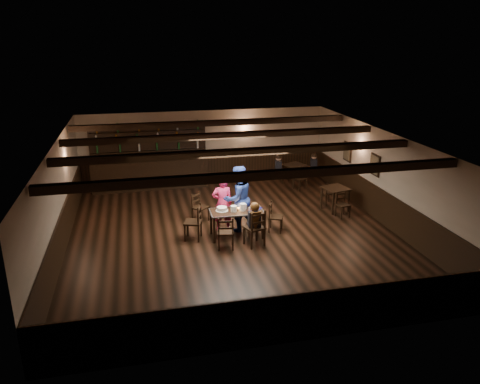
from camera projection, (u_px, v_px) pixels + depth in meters
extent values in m
plane|color=black|center=(233.00, 234.00, 13.12)|extent=(10.00, 10.00, 0.00)
cube|color=beige|center=(205.00, 147.00, 17.30)|extent=(9.00, 0.02, 2.70)
cube|color=beige|center=(293.00, 277.00, 8.07)|extent=(9.00, 0.02, 2.70)
cube|color=beige|center=(58.00, 201.00, 11.74)|extent=(0.02, 10.00, 2.70)
cube|color=beige|center=(384.00, 178.00, 13.63)|extent=(0.02, 10.00, 2.70)
cube|color=silver|center=(233.00, 139.00, 12.25)|extent=(9.00, 10.00, 0.02)
cube|color=black|center=(206.00, 169.00, 17.55)|extent=(9.00, 0.04, 1.00)
cube|color=black|center=(291.00, 318.00, 8.37)|extent=(9.00, 0.04, 1.00)
cube|color=black|center=(63.00, 232.00, 12.02)|extent=(0.04, 10.00, 1.00)
cube|color=black|center=(380.00, 205.00, 13.90)|extent=(0.04, 10.00, 1.00)
cube|color=black|center=(152.00, 136.00, 16.72)|extent=(0.90, 0.03, 1.00)
cube|color=black|center=(152.00, 136.00, 16.70)|extent=(0.80, 0.02, 0.90)
cube|color=black|center=(375.00, 165.00, 14.01)|extent=(0.03, 0.55, 0.65)
cube|color=#72664C|center=(374.00, 165.00, 14.00)|extent=(0.02, 0.45, 0.55)
cube|color=black|center=(347.00, 152.00, 15.78)|extent=(0.03, 0.55, 0.65)
cube|color=#72664C|center=(347.00, 152.00, 15.77)|extent=(0.02, 0.45, 0.55)
cube|color=black|center=(263.00, 175.00, 9.52)|extent=(8.90, 0.18, 0.18)
cube|color=black|center=(241.00, 152.00, 11.36)|extent=(8.90, 0.18, 0.18)
cube|color=black|center=(225.00, 136.00, 13.21)|extent=(8.90, 0.18, 0.18)
cube|color=black|center=(213.00, 123.00, 15.06)|extent=(8.90, 0.18, 0.18)
cube|color=black|center=(214.00, 231.00, 12.45)|extent=(0.06, 0.06, 0.71)
cube|color=black|center=(211.00, 222.00, 13.02)|extent=(0.06, 0.06, 0.71)
cube|color=black|center=(263.00, 227.00, 12.70)|extent=(0.06, 0.06, 0.71)
cube|color=black|center=(258.00, 218.00, 13.27)|extent=(0.06, 0.06, 0.71)
cube|color=black|center=(237.00, 212.00, 12.74)|extent=(1.47, 0.76, 0.04)
cube|color=#A5A8AD|center=(234.00, 207.00, 13.06)|extent=(1.46, 0.07, 0.04)
cube|color=#A5A8AD|center=(239.00, 216.00, 12.41)|extent=(1.46, 0.07, 0.04)
cube|color=#A5A8AD|center=(262.00, 210.00, 12.87)|extent=(0.05, 0.73, 0.04)
cube|color=#A5A8AD|center=(211.00, 213.00, 12.60)|extent=(0.05, 0.73, 0.04)
cube|color=black|center=(232.00, 238.00, 12.36)|extent=(0.04, 0.04, 0.43)
cube|color=black|center=(233.00, 243.00, 12.04)|extent=(0.04, 0.04, 0.43)
cube|color=black|center=(219.00, 238.00, 12.35)|extent=(0.04, 0.04, 0.43)
cube|color=black|center=(219.00, 243.00, 12.02)|extent=(0.04, 0.04, 0.43)
cube|color=black|center=(226.00, 232.00, 12.12)|extent=(0.48, 0.47, 0.04)
cube|color=black|center=(226.00, 227.00, 11.88)|extent=(0.42, 0.11, 0.45)
cube|color=black|center=(226.00, 228.00, 11.90)|extent=(0.36, 0.09, 0.05)
cube|color=black|center=(226.00, 222.00, 11.84)|extent=(0.36, 0.09, 0.05)
cube|color=black|center=(257.00, 233.00, 12.61)|extent=(0.05, 0.05, 0.48)
cube|color=black|center=(265.00, 238.00, 12.30)|extent=(0.05, 0.05, 0.48)
cube|color=black|center=(244.00, 236.00, 12.41)|extent=(0.05, 0.05, 0.48)
cube|color=black|center=(252.00, 241.00, 12.10)|extent=(0.05, 0.05, 0.48)
cube|color=black|center=(254.00, 228.00, 12.27)|extent=(0.58, 0.57, 0.04)
cube|color=black|center=(258.00, 221.00, 12.04)|extent=(0.46, 0.18, 0.50)
cube|color=black|center=(258.00, 223.00, 12.05)|extent=(0.39, 0.15, 0.06)
cube|color=black|center=(258.00, 216.00, 11.99)|extent=(0.39, 0.15, 0.06)
cube|color=black|center=(188.00, 228.00, 12.93)|extent=(0.05, 0.05, 0.47)
cube|color=black|center=(201.00, 228.00, 12.90)|extent=(0.05, 0.05, 0.47)
cube|color=black|center=(185.00, 234.00, 12.56)|extent=(0.05, 0.05, 0.47)
cube|color=black|center=(199.00, 234.00, 12.53)|extent=(0.05, 0.05, 0.47)
cube|color=black|center=(193.00, 222.00, 12.65)|extent=(0.56, 0.58, 0.04)
cube|color=black|center=(199.00, 214.00, 12.55)|extent=(0.18, 0.45, 0.49)
cube|color=black|center=(199.00, 216.00, 12.57)|extent=(0.15, 0.38, 0.05)
cube|color=black|center=(199.00, 209.00, 12.50)|extent=(0.15, 0.38, 0.05)
cube|color=black|center=(280.00, 227.00, 13.08)|extent=(0.04, 0.04, 0.40)
cube|color=black|center=(269.00, 226.00, 13.14)|extent=(0.04, 0.04, 0.40)
cube|color=black|center=(282.00, 222.00, 13.39)|extent=(0.04, 0.04, 0.40)
cube|color=black|center=(271.00, 222.00, 13.45)|extent=(0.04, 0.04, 0.40)
cube|color=black|center=(276.00, 217.00, 13.19)|extent=(0.51, 0.52, 0.04)
cube|color=black|center=(270.00, 210.00, 13.15)|extent=(0.19, 0.37, 0.42)
cube|color=black|center=(270.00, 211.00, 13.17)|extent=(0.16, 0.32, 0.05)
cube|color=black|center=(270.00, 205.00, 13.11)|extent=(0.16, 0.32, 0.05)
cube|color=black|center=(201.00, 218.00, 13.71)|extent=(0.05, 0.05, 0.42)
cube|color=black|center=(193.00, 215.00, 13.89)|extent=(0.05, 0.05, 0.42)
cube|color=black|center=(209.00, 214.00, 13.99)|extent=(0.05, 0.05, 0.42)
cube|color=black|center=(200.00, 212.00, 14.17)|extent=(0.05, 0.05, 0.42)
cube|color=black|center=(200.00, 207.00, 13.87)|extent=(0.57, 0.57, 0.04)
cube|color=black|center=(196.00, 199.00, 13.88)|extent=(0.32, 0.30, 0.44)
cube|color=black|center=(196.00, 201.00, 13.90)|extent=(0.27, 0.26, 0.05)
cube|color=black|center=(196.00, 195.00, 13.84)|extent=(0.27, 0.26, 0.05)
imported|color=#FF3466|center=(222.00, 203.00, 13.14)|extent=(0.61, 0.42, 1.61)
imported|color=navy|center=(238.00, 198.00, 13.12)|extent=(1.12, 1.02, 1.88)
cube|color=black|center=(253.00, 225.00, 12.37)|extent=(0.30, 0.30, 0.12)
cube|color=black|center=(254.00, 219.00, 12.20)|extent=(0.32, 0.19, 0.45)
cylinder|color=black|center=(254.00, 212.00, 12.13)|extent=(0.09, 0.32, 0.32)
sphere|color=#D8A384|center=(255.00, 207.00, 12.09)|extent=(0.20, 0.20, 0.20)
sphere|color=#351D0C|center=(255.00, 207.00, 12.06)|extent=(0.24, 0.24, 0.24)
cone|color=#351D0C|center=(256.00, 222.00, 12.09)|extent=(0.19, 0.19, 0.56)
cylinder|color=white|center=(222.00, 210.00, 12.75)|extent=(0.34, 0.34, 0.01)
cylinder|color=white|center=(222.00, 209.00, 12.73)|extent=(0.27, 0.27, 0.09)
cylinder|color=silver|center=(222.00, 209.00, 12.74)|extent=(0.29, 0.29, 0.05)
cylinder|color=white|center=(234.00, 209.00, 12.67)|extent=(0.17, 0.17, 0.16)
cylinder|color=white|center=(243.00, 207.00, 12.74)|extent=(0.17, 0.17, 0.20)
cylinder|color=#A5A8AD|center=(239.00, 209.00, 12.82)|extent=(0.05, 0.05, 0.03)
sphere|color=orange|center=(239.00, 208.00, 12.81)|extent=(0.03, 0.03, 0.03)
cylinder|color=silver|center=(249.00, 209.00, 12.74)|extent=(0.04, 0.04, 0.10)
cylinder|color=#A5A8AD|center=(253.00, 209.00, 12.77)|extent=(0.03, 0.03, 0.08)
cylinder|color=silver|center=(246.00, 206.00, 12.87)|extent=(0.08, 0.08, 0.13)
cube|color=maroon|center=(254.00, 211.00, 12.71)|extent=(0.32, 0.23, 0.00)
cube|color=#0D0D41|center=(255.00, 208.00, 12.94)|extent=(0.41, 0.39, 0.00)
cube|color=black|center=(151.00, 174.00, 16.81)|extent=(4.10, 0.60, 1.10)
cube|color=black|center=(150.00, 158.00, 16.62)|extent=(4.30, 0.70, 0.05)
cube|color=black|center=(149.00, 157.00, 16.88)|extent=(4.10, 0.10, 2.20)
cube|color=black|center=(149.00, 151.00, 16.71)|extent=(4.00, 0.22, 0.03)
cube|color=black|center=(148.00, 141.00, 16.60)|extent=(4.00, 0.22, 0.03)
cube|color=black|center=(148.00, 132.00, 16.48)|extent=(4.00, 0.22, 0.03)
cube|color=black|center=(336.00, 188.00, 14.66)|extent=(0.87, 0.87, 0.04)
cube|color=black|center=(333.00, 204.00, 14.40)|extent=(0.05, 0.05, 0.71)
cube|color=black|center=(322.00, 198.00, 14.91)|extent=(0.05, 0.05, 0.71)
cube|color=black|center=(349.00, 201.00, 14.65)|extent=(0.05, 0.05, 0.71)
cube|color=black|center=(337.00, 195.00, 15.16)|extent=(0.05, 0.05, 0.71)
cube|color=black|center=(295.00, 165.00, 17.22)|extent=(0.96, 0.96, 0.04)
cube|color=black|center=(293.00, 178.00, 16.93)|extent=(0.05, 0.05, 0.71)
cube|color=black|center=(283.00, 174.00, 17.42)|extent=(0.05, 0.05, 0.71)
cube|color=black|center=(306.00, 176.00, 17.25)|extent=(0.05, 0.05, 0.71)
cube|color=black|center=(296.00, 172.00, 17.74)|extent=(0.05, 0.05, 0.71)
cube|color=black|center=(278.00, 168.00, 16.85)|extent=(0.32, 0.42, 0.54)
sphere|color=#D8A384|center=(278.00, 158.00, 16.73)|extent=(0.21, 0.21, 0.21)
sphere|color=black|center=(279.00, 157.00, 16.72)|extent=(0.22, 0.22, 0.22)
cube|color=black|center=(314.00, 165.00, 17.26)|extent=(0.29, 0.39, 0.50)
sphere|color=#D8A384|center=(314.00, 157.00, 17.15)|extent=(0.19, 0.19, 0.19)
sphere|color=black|center=(314.00, 156.00, 17.14)|extent=(0.20, 0.20, 0.20)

